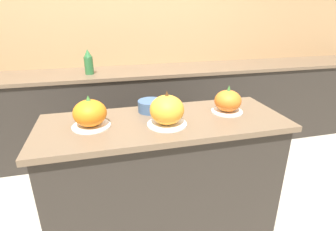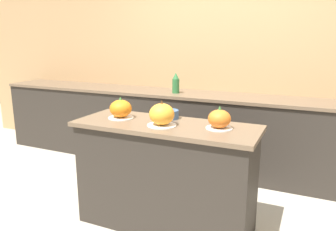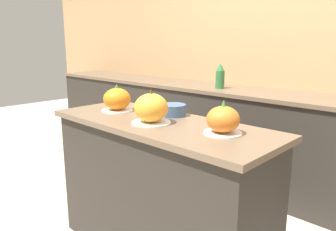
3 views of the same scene
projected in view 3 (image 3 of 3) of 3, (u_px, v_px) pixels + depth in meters
wall_back at (285, 55)px, 3.08m from camera, size 8.00×0.06×2.50m
kitchen_island at (160, 190)px, 2.07m from camera, size 1.50×0.57×0.90m
back_counter at (263, 142)px, 3.02m from camera, size 6.00×0.60×0.93m
pumpkin_cake_left at (117, 100)px, 2.26m from camera, size 0.22×0.22×0.19m
pumpkin_cake_center at (152, 109)px, 1.90m from camera, size 0.23×0.23×0.21m
pumpkin_cake_right at (223, 120)px, 1.69m from camera, size 0.20×0.20×0.18m
bottle_tall at (220, 76)px, 3.16m from camera, size 0.09×0.09×0.24m
mixing_bowl at (173, 110)px, 2.12m from camera, size 0.17×0.17×0.07m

